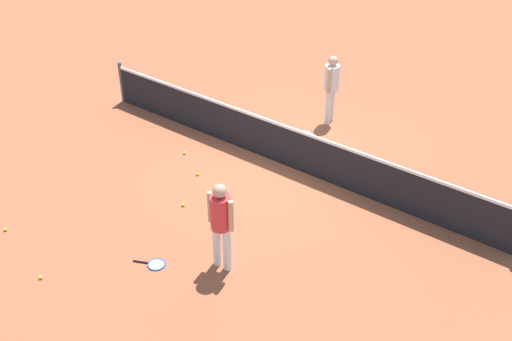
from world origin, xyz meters
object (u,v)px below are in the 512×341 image
Objects in this scene: tennis_racket_near_player at (155,264)px; tennis_ball_near_player at (41,277)px; tennis_racket_far_player at (303,134)px; player_far_side at (331,84)px; tennis_ball_midcourt at (185,153)px; tennis_ball_baseline at (198,174)px; player_near_side at (221,220)px; tennis_ball_stray_right at (183,205)px; tennis_ball_by_net at (5,229)px.

tennis_racket_near_player is 1.91m from tennis_ball_near_player.
tennis_ball_near_player is (-0.86, -6.74, 0.02)m from tennis_racket_far_player.
player_far_side is 25.76× the size of tennis_ball_near_player.
tennis_racket_far_player is (-0.43, 5.33, 0.00)m from tennis_racket_near_player.
tennis_ball_baseline is (0.80, -0.46, 0.00)m from tennis_ball_midcourt.
tennis_ball_stray_right is (-1.73, 0.87, -0.98)m from player_near_side.
player_near_side is 25.76× the size of tennis_ball_near_player.
player_near_side is 3.16× the size of tennis_racket_far_player.
tennis_racket_near_player is at bearing 47.59° from tennis_ball_near_player.
tennis_ball_midcourt is (-3.02, 2.32, -0.98)m from player_near_side.
tennis_racket_far_player is 8.16× the size of tennis_ball_by_net.
tennis_racket_far_player is 6.80m from tennis_ball_by_net.
tennis_racket_far_player is 8.16× the size of tennis_ball_stray_right.
tennis_racket_far_player is at bearing 106.58° from player_near_side.
tennis_ball_near_player is at bearing -136.98° from player_near_side.
tennis_ball_by_net is at bearing 165.92° from tennis_ball_near_player.
tennis_ball_by_net is at bearing -109.66° from player_far_side.
tennis_ball_midcourt is 1.00× the size of tennis_ball_baseline.
tennis_ball_midcourt is at bearing 78.47° from tennis_ball_by_net.
player_far_side reaches higher than tennis_ball_baseline.
tennis_ball_stray_right is (-0.34, -3.78, 0.02)m from tennis_racket_far_player.
tennis_racket_near_player and tennis_racket_far_player have the same top height.
tennis_racket_near_player is at bearing -63.56° from tennis_ball_stray_right.
tennis_ball_midcourt is at bearing 131.67° from tennis_ball_stray_right.
tennis_ball_midcourt is (-1.77, -3.24, -0.98)m from player_far_side.
player_far_side reaches higher than tennis_ball_near_player.
player_far_side is 7.77m from tennis_ball_near_player.
tennis_ball_near_player is at bearing -79.97° from tennis_ball_midcourt.
player_near_side reaches higher than tennis_ball_midcourt.
tennis_ball_near_player is 1.00× the size of tennis_ball_baseline.
tennis_ball_near_player reaches higher than tennis_racket_far_player.
tennis_ball_baseline is at bearing 116.49° from tennis_racket_near_player.
tennis_racket_near_player is (-0.95, -0.68, -1.00)m from player_near_side.
player_near_side is 2.83× the size of tennis_racket_near_player.
tennis_ball_by_net and tennis_ball_stray_right have the same top height.
tennis_ball_by_net is at bearing -129.59° from tennis_ball_stray_right.
tennis_ball_midcourt and tennis_ball_stray_right have the same top height.
tennis_ball_by_net is at bearing -160.77° from tennis_racket_near_player.
tennis_ball_near_player reaches higher than tennis_racket_near_player.
tennis_ball_stray_right is at bearing -48.33° from tennis_ball_midcourt.
tennis_racket_near_player is at bearing -55.49° from tennis_ball_midcourt.
tennis_ball_by_net is (-1.60, 0.40, 0.00)m from tennis_ball_near_player.
tennis_racket_far_player is 8.16× the size of tennis_ball_midcourt.
tennis_ball_midcourt is at bearing 124.51° from tennis_racket_near_player.
player_near_side is 25.76× the size of tennis_ball_midcourt.
tennis_ball_stray_right is (0.50, -0.99, 0.00)m from tennis_ball_baseline.
tennis_ball_midcourt is (0.82, 4.01, 0.00)m from tennis_ball_by_net.
tennis_ball_near_player is at bearing -99.88° from tennis_ball_stray_right.
player_near_side is at bearing 35.58° from tennis_racket_near_player.
tennis_ball_by_net reaches higher than tennis_racket_near_player.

